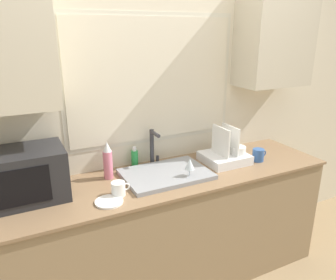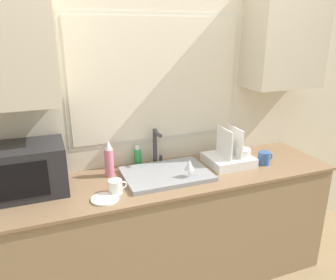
# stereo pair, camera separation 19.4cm
# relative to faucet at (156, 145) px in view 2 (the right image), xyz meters

# --- Properties ---
(countertop) EXTENTS (2.41, 0.65, 0.90)m
(countertop) POSITION_rel_faucet_xyz_m (0.04, -0.23, -0.61)
(countertop) COLOR #8C7251
(countertop) RESTS_ON ground_plane
(wall_back) EXTENTS (6.00, 0.38, 2.60)m
(wall_back) POSITION_rel_faucet_xyz_m (0.04, 0.07, 0.37)
(wall_back) COLOR beige
(wall_back) RESTS_ON ground_plane
(sink_basin) EXTENTS (0.60, 0.42, 0.03)m
(sink_basin) POSITION_rel_faucet_xyz_m (-0.00, -0.23, -0.14)
(sink_basin) COLOR gray
(sink_basin) RESTS_ON countertop
(faucet) EXTENTS (0.08, 0.14, 0.28)m
(faucet) POSITION_rel_faucet_xyz_m (0.00, 0.00, 0.00)
(faucet) COLOR #333338
(faucet) RESTS_ON countertop
(microwave) EXTENTS (0.44, 0.35, 0.31)m
(microwave) POSITION_rel_faucet_xyz_m (-0.89, -0.14, -0.00)
(microwave) COLOR #232326
(microwave) RESTS_ON countertop
(dish_rack) EXTENTS (0.33, 0.30, 0.29)m
(dish_rack) POSITION_rel_faucet_xyz_m (0.53, -0.20, -0.10)
(dish_rack) COLOR white
(dish_rack) RESTS_ON countertop
(spray_bottle) EXTENTS (0.06, 0.06, 0.27)m
(spray_bottle) POSITION_rel_faucet_xyz_m (-0.38, -0.08, -0.03)
(spray_bottle) COLOR #D8728C
(spray_bottle) RESTS_ON countertop
(soap_bottle) EXTENTS (0.05, 0.05, 0.16)m
(soap_bottle) POSITION_rel_faucet_xyz_m (-0.14, 0.03, -0.09)
(soap_bottle) COLOR #268C3F
(soap_bottle) RESTS_ON countertop
(mug_near_sink) EXTENTS (0.12, 0.09, 0.09)m
(mug_near_sink) POSITION_rel_faucet_xyz_m (-0.40, -0.35, -0.11)
(mug_near_sink) COLOR white
(mug_near_sink) RESTS_ON countertop
(wine_glass) EXTENTS (0.07, 0.07, 0.16)m
(wine_glass) POSITION_rel_faucet_xyz_m (0.12, -0.35, -0.05)
(wine_glass) COLOR silver
(wine_glass) RESTS_ON countertop
(mug_by_rack) EXTENTS (0.12, 0.09, 0.10)m
(mug_by_rack) POSITION_rel_faucet_xyz_m (0.78, -0.30, -0.11)
(mug_by_rack) COLOR #335999
(mug_by_rack) RESTS_ON countertop
(small_plate) EXTENTS (0.17, 0.17, 0.01)m
(small_plate) POSITION_rel_faucet_xyz_m (-0.48, -0.41, -0.15)
(small_plate) COLOR white
(small_plate) RESTS_ON countertop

